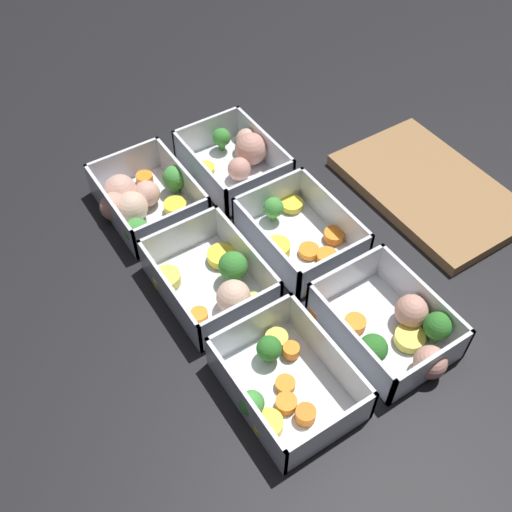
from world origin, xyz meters
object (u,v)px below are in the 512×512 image
container_near_left (141,200)px  container_far_center (298,234)px  container_far_left (239,157)px  container_near_center (217,281)px  container_near_right (283,381)px  container_far_right (397,329)px

container_near_left → container_far_center: 0.24m
container_far_left → container_far_center: same height
container_near_center → container_far_center: bearing=94.8°
container_near_right → container_far_right: bearing=82.9°
container_near_left → container_far_right: size_ratio=0.93×
container_near_center → container_near_right: bearing=-3.7°
container_near_center → container_far_left: (-0.19, 0.16, 0.00)m
container_near_left → container_far_center: same height
container_near_center → container_far_left: size_ratio=1.00×
container_near_center → container_far_right: same height
container_near_right → container_far_center: (-0.18, 0.15, -0.00)m
container_near_right → container_far_right: (0.02, 0.16, 0.00)m
container_far_left → container_far_right: same height
container_near_center → container_far_right: 0.24m
container_far_right → container_near_right: bearing=-97.1°
container_far_left → container_far_center: size_ratio=0.94×
container_near_center → container_far_center: (-0.01, 0.14, -0.00)m
container_near_right → container_far_right: same height
container_far_right → container_far_left: bearing=178.7°
container_far_left → container_near_right: bearing=-24.6°
container_near_left → container_far_center: (0.18, 0.16, -0.01)m
container_near_left → container_far_left: same height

